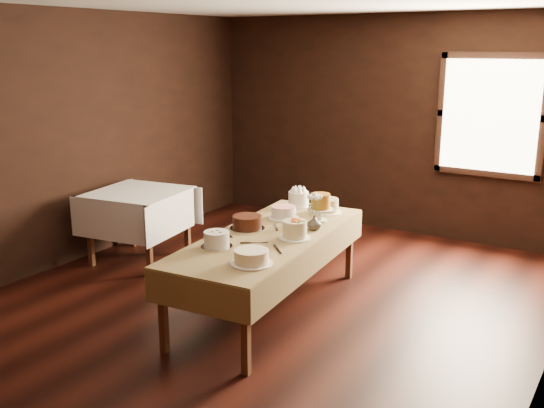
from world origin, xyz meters
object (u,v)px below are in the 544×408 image
at_px(cake_server_a, 259,243).
at_px(side_table, 138,200).
at_px(cake_swirl, 217,240).
at_px(cake_server_e, 229,235).
at_px(cake_server_d, 306,229).
at_px(cake_cream, 251,257).
at_px(cake_caramel, 320,209).
at_px(cake_chocolate, 247,223).
at_px(cake_flowers, 295,230).
at_px(cake_speckled, 327,206).
at_px(flower_vase, 314,223).
at_px(cake_server_b, 279,251).
at_px(cake_lattice, 284,213).
at_px(display_table, 269,240).
at_px(cake_meringue, 299,199).
at_px(cake_server_c, 276,226).

bearing_deg(cake_server_a, side_table, 126.27).
distance_m(cake_swirl, cake_server_e, 0.34).
bearing_deg(cake_server_d, cake_cream, -127.04).
height_order(side_table, cake_swirl, cake_swirl).
distance_m(cake_caramel, cake_swirl, 1.22).
xyz_separation_m(cake_chocolate, cake_flowers, (0.52, -0.01, 0.02)).
relative_size(cake_caramel, cake_cream, 0.86).
xyz_separation_m(cake_speckled, cake_server_a, (-0.03, -1.21, -0.06)).
xyz_separation_m(cake_server_d, flower_vase, (0.08, 0.01, 0.06)).
height_order(cake_server_b, cake_server_d, same).
bearing_deg(flower_vase, cake_caramel, 107.17).
height_order(cake_lattice, cake_server_d, cake_lattice).
height_order(cake_chocolate, cake_cream, cake_chocolate).
relative_size(cake_speckled, cake_server_e, 1.28).
height_order(cake_server_a, cake_server_b, same).
bearing_deg(display_table, cake_speckled, 84.62).
distance_m(cake_lattice, flower_vase, 0.48).
distance_m(cake_server_b, flower_vase, 0.70).
height_order(cake_lattice, cake_server_b, cake_lattice).
bearing_deg(cake_server_d, cake_flowers, -121.78).
height_order(cake_flowers, cake_server_d, cake_flowers).
relative_size(cake_lattice, cake_caramel, 1.06).
bearing_deg(cake_server_b, cake_server_a, -157.47).
distance_m(cake_meringue, cake_server_c, 0.77).
bearing_deg(cake_swirl, flower_vase, 62.64).
bearing_deg(cake_server_c, flower_vase, -113.72).
xyz_separation_m(cake_caramel, cake_cream, (0.11, -1.34, -0.07)).
height_order(display_table, cake_server_e, cake_server_e).
relative_size(cake_server_a, cake_server_c, 1.00).
bearing_deg(cake_swirl, cake_server_a, 50.04).
relative_size(cake_server_b, cake_server_d, 1.00).
xyz_separation_m(cake_caramel, cake_swirl, (-0.37, -1.17, -0.06)).
bearing_deg(cake_flowers, cake_server_b, -79.44).
bearing_deg(side_table, cake_lattice, 4.91).
distance_m(cake_server_a, cake_server_d, 0.60).
relative_size(cake_speckled, cake_swirl, 1.12).
bearing_deg(cake_meringue, cake_chocolate, -89.69).
bearing_deg(cake_cream, flower_vase, 91.07).
bearing_deg(display_table, cake_server_e, -140.68).
distance_m(side_table, cake_server_c, 1.90).
xyz_separation_m(cake_lattice, cake_server_d, (0.36, -0.20, -0.05)).
distance_m(cake_cream, cake_server_b, 0.37).
distance_m(cake_server_e, flower_vase, 0.80).
height_order(cake_lattice, flower_vase, flower_vase).
xyz_separation_m(cake_server_b, cake_server_e, (-0.61, 0.13, 0.00)).
bearing_deg(cake_swirl, cake_meringue, 93.30).
xyz_separation_m(cake_speckled, cake_lattice, (-0.25, -0.43, -0.01)).
bearing_deg(cake_server_e, cake_lattice, 117.12).
bearing_deg(side_table, cake_chocolate, -10.96).
bearing_deg(cake_server_c, cake_caramel, -74.50).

